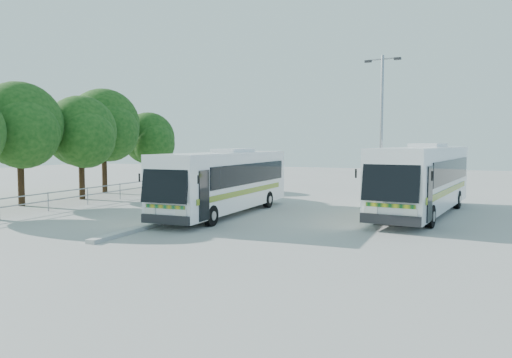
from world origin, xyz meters
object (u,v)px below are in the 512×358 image
at_px(tree_far_e, 149,138).
at_px(coach_adjacent, 423,178).
at_px(lamppost, 381,123).
at_px(tree_far_b, 20,125).
at_px(coach_main, 226,180).
at_px(tree_far_d, 104,125).
at_px(tree_far_c, 82,131).

relative_size(tree_far_e, coach_adjacent, 0.48).
relative_size(tree_far_e, lamppost, 0.70).
height_order(tree_far_b, coach_adjacent, tree_far_b).
bearing_deg(coach_main, tree_far_d, 154.16).
height_order(tree_far_d, coach_main, tree_far_d).
distance_m(coach_main, lamppost, 9.66).
bearing_deg(tree_far_b, coach_adjacent, 12.48).
height_order(coach_main, lamppost, lamppost).
bearing_deg(coach_adjacent, lamppost, 138.52).
xyz_separation_m(tree_far_c, lamppost, (17.81, 3.72, 0.38)).
xyz_separation_m(coach_main, lamppost, (6.69, 6.31, 2.95)).
height_order(tree_far_d, coach_adjacent, tree_far_d).
relative_size(tree_far_b, lamppost, 0.83).
xyz_separation_m(tree_far_d, coach_adjacent, (21.45, -2.92, -2.99)).
xyz_separation_m(tree_far_d, coach_main, (12.31, -6.29, -3.13)).
bearing_deg(tree_far_e, tree_far_b, -91.83).
bearing_deg(tree_far_c, coach_adjacent, 2.21).
bearing_deg(tree_far_d, coach_adjacent, -7.75).
relative_size(tree_far_d, coach_adjacent, 0.60).
bearing_deg(tree_far_b, tree_far_e, 88.17).
bearing_deg(lamppost, tree_far_b, -145.82).
bearing_deg(tree_far_e, coach_main, -42.88).
height_order(tree_far_c, tree_far_d, tree_far_d).
bearing_deg(tree_far_d, tree_far_e, 81.37).
distance_m(coach_adjacent, lamppost, 4.75).
distance_m(tree_far_c, tree_far_e, 8.22).
relative_size(tree_far_b, tree_far_d, 0.95).
bearing_deg(tree_far_d, tree_far_c, -72.17).
distance_m(tree_far_c, lamppost, 18.20).
height_order(tree_far_e, coach_adjacent, tree_far_e).
height_order(coach_main, coach_adjacent, coach_adjacent).
xyz_separation_m(tree_far_e, coach_main, (11.63, -10.80, -2.20)).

